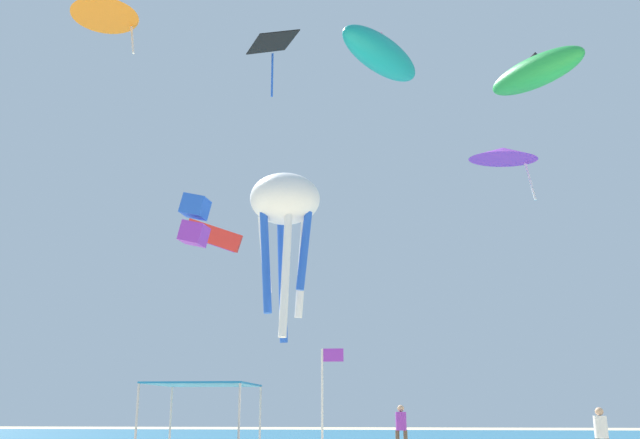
% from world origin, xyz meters
% --- Properties ---
extents(ocean_strip, '(110.00, 25.73, 0.03)m').
position_xyz_m(ocean_strip, '(0.00, 31.00, 0.01)').
color(ocean_strip, '#1E6B93').
rests_on(ocean_strip, ground).
extents(canopy_tent, '(3.20, 3.36, 2.48)m').
position_xyz_m(canopy_tent, '(-3.46, 0.96, 2.37)').
color(canopy_tent, '#B2B2B7').
rests_on(canopy_tent, ground).
extents(person_near_tent, '(0.46, 0.41, 1.73)m').
position_xyz_m(person_near_tent, '(9.07, 1.90, 1.02)').
color(person_near_tent, black).
rests_on(person_near_tent, ground).
extents(person_leftmost, '(0.49, 0.44, 1.86)m').
position_xyz_m(person_leftmost, '(2.88, 8.63, 1.09)').
color(person_leftmost, brown).
rests_on(person_leftmost, ground).
extents(banner_flag, '(0.61, 0.06, 3.26)m').
position_xyz_m(banner_flag, '(0.84, -2.53, 1.99)').
color(banner_flag, silver).
rests_on(banner_flag, ground).
extents(kite_delta_orange, '(4.89, 4.89, 2.78)m').
position_xyz_m(kite_delta_orange, '(-12.05, 9.81, 22.06)').
color(kite_delta_orange, orange).
extents(kite_inflatable_teal, '(5.77, 7.19, 2.79)m').
position_xyz_m(kite_inflatable_teal, '(2.34, 14.94, 21.45)').
color(kite_inflatable_teal, teal).
extents(kite_diamond_black, '(3.45, 3.49, 3.98)m').
position_xyz_m(kite_diamond_black, '(-4.05, 15.38, 22.66)').
color(kite_diamond_black, black).
extents(kite_parafoil_red, '(3.69, 0.56, 2.24)m').
position_xyz_m(kite_parafoil_red, '(-8.00, 18.36, 11.80)').
color(kite_parafoil_red, red).
extents(kite_box_blue, '(1.44, 1.25, 2.65)m').
position_xyz_m(kite_box_blue, '(-7.06, 11.18, 10.81)').
color(kite_box_blue, blue).
extents(kite_octopus_white, '(4.00, 4.00, 7.58)m').
position_xyz_m(kite_octopus_white, '(-2.12, 8.71, 10.60)').
color(kite_octopus_white, white).
extents(kite_delta_purple, '(6.21, 6.24, 3.97)m').
position_xyz_m(kite_delta_purple, '(10.39, 24.55, 18.62)').
color(kite_delta_purple, purple).
extents(kite_inflatable_green, '(6.30, 6.52, 2.64)m').
position_xyz_m(kite_inflatable_green, '(11.99, 19.63, 22.22)').
color(kite_inflatable_green, green).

